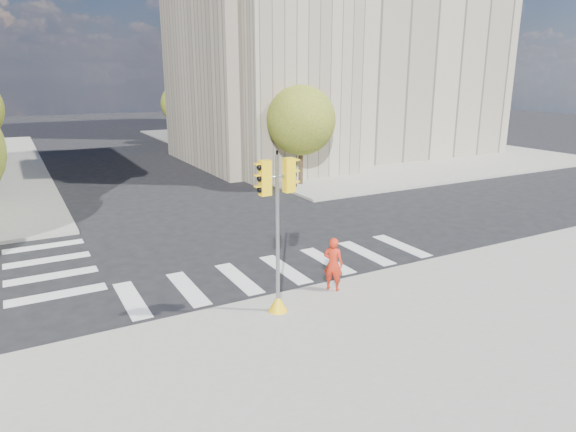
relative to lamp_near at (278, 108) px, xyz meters
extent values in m
plane|color=black|center=(-8.00, -14.00, -4.58)|extent=(160.00, 160.00, 0.00)
cube|color=gray|center=(-8.00, -25.00, -4.50)|extent=(30.00, 14.00, 0.15)
cube|color=gray|center=(12.00, 12.00, -4.50)|extent=(28.00, 40.00, 0.15)
cube|color=#A29680|center=(9.00, 6.00, 2.42)|extent=(26.00, 14.00, 14.00)
cube|color=#A29680|center=(1.00, 1.00, 2.42)|extent=(8.00, 8.00, 14.00)
cube|color=#9EA0A3|center=(14.00, 28.00, 10.42)|extent=(20.00, 18.00, 30.00)
cylinder|color=#382616|center=(-0.50, -4.00, -3.39)|extent=(0.28, 0.28, 2.38)
sphere|color=#387020|center=(-0.50, -4.00, -0.52)|extent=(4.20, 4.20, 4.20)
cylinder|color=#382616|center=(-0.50, 8.00, -3.32)|extent=(0.28, 0.28, 2.52)
sphere|color=#387020|center=(-0.50, 8.00, -0.22)|extent=(4.60, 4.60, 4.60)
cylinder|color=#382616|center=(-0.50, 20.00, -3.44)|extent=(0.28, 0.28, 2.27)
sphere|color=#387020|center=(-0.50, 20.00, -0.70)|extent=(4.00, 4.00, 4.00)
cylinder|color=black|center=(0.00, 0.00, -0.43)|extent=(0.12, 0.12, 8.00)
cube|color=black|center=(0.00, 0.00, 3.57)|extent=(0.35, 0.18, 0.22)
cylinder|color=black|center=(0.00, 14.00, -0.43)|extent=(0.12, 0.12, 8.00)
cube|color=black|center=(0.00, 14.00, 3.57)|extent=(0.35, 0.18, 0.22)
cone|color=yellow|center=(-10.00, -19.12, -4.18)|extent=(0.56, 0.56, 0.50)
cylinder|color=gray|center=(-10.00, -19.12, -2.15)|extent=(0.11, 0.11, 4.55)
cylinder|color=black|center=(-10.00, -19.12, 0.17)|extent=(0.07, 0.07, 0.12)
cylinder|color=gray|center=(-10.00, -19.12, -0.48)|extent=(0.90, 0.12, 0.06)
cube|color=yellow|center=(-10.38, -19.15, -0.48)|extent=(0.31, 0.24, 0.95)
cube|color=yellow|center=(-9.62, -19.10, -0.48)|extent=(0.31, 0.24, 0.95)
imported|color=red|center=(-7.77, -18.60, -3.56)|extent=(0.72, 0.75, 1.73)
camera|label=1|loc=(-16.26, -31.16, 2.18)|focal=32.00mm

